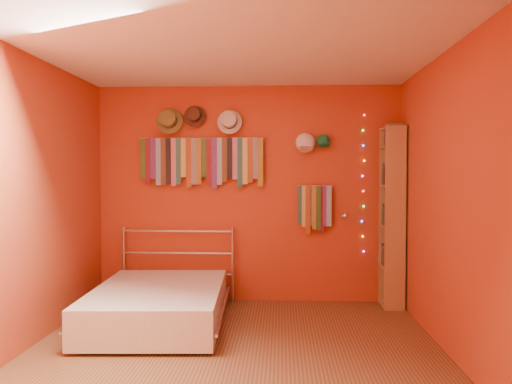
% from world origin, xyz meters
% --- Properties ---
extents(ground, '(3.50, 3.50, 0.00)m').
position_xyz_m(ground, '(0.00, 0.00, 0.00)').
color(ground, brown).
rests_on(ground, ground).
extents(back_wall, '(3.50, 0.02, 2.50)m').
position_xyz_m(back_wall, '(0.00, 1.75, 1.25)').
color(back_wall, '#A02819').
rests_on(back_wall, ground).
extents(right_wall, '(0.02, 3.50, 2.50)m').
position_xyz_m(right_wall, '(1.75, 0.00, 1.25)').
color(right_wall, '#A02819').
rests_on(right_wall, ground).
extents(left_wall, '(0.02, 3.50, 2.50)m').
position_xyz_m(left_wall, '(-1.75, 0.00, 1.25)').
color(left_wall, '#A02819').
rests_on(left_wall, ground).
extents(ceiling, '(3.50, 3.50, 0.02)m').
position_xyz_m(ceiling, '(0.00, 0.00, 2.50)').
color(ceiling, white).
rests_on(ceiling, back_wall).
extents(tie_rack, '(1.45, 0.03, 0.59)m').
position_xyz_m(tie_rack, '(-0.53, 1.68, 1.65)').
color(tie_rack, '#AFAFB4').
rests_on(tie_rack, back_wall).
extents(small_tie_rack, '(0.40, 0.03, 0.56)m').
position_xyz_m(small_tie_rack, '(0.77, 1.68, 1.11)').
color(small_tie_rack, '#AFAFB4').
rests_on(small_tie_rack, back_wall).
extents(fedora_olive, '(0.31, 0.17, 0.31)m').
position_xyz_m(fedora_olive, '(-0.91, 1.65, 2.10)').
color(fedora_olive, olive).
rests_on(fedora_olive, back_wall).
extents(fedora_brown, '(0.25, 0.14, 0.25)m').
position_xyz_m(fedora_brown, '(-0.61, 1.66, 2.15)').
color(fedora_brown, '#442718').
rests_on(fedora_brown, back_wall).
extents(fedora_white, '(0.28, 0.15, 0.28)m').
position_xyz_m(fedora_white, '(-0.21, 1.65, 2.09)').
color(fedora_white, beige).
rests_on(fedora_white, back_wall).
extents(cap_white, '(0.20, 0.25, 0.20)m').
position_xyz_m(cap_white, '(0.66, 1.70, 1.83)').
color(cap_white, white).
rests_on(cap_white, back_wall).
extents(cap_green, '(0.17, 0.21, 0.17)m').
position_xyz_m(cap_green, '(0.87, 1.70, 1.85)').
color(cap_green, '#1A7544').
rests_on(cap_green, back_wall).
extents(fairy_lights, '(0.05, 0.02, 1.58)m').
position_xyz_m(fairy_lights, '(1.32, 1.71, 1.37)').
color(fairy_lights, '#FF3333').
rests_on(fairy_lights, back_wall).
extents(reading_lamp, '(0.07, 0.28, 0.08)m').
position_xyz_m(reading_lamp, '(1.09, 1.53, 1.02)').
color(reading_lamp, '#AFAFB4').
rests_on(reading_lamp, back_wall).
extents(bookshelf, '(0.25, 0.34, 2.00)m').
position_xyz_m(bookshelf, '(1.66, 1.53, 1.02)').
color(bookshelf, '#A5834A').
rests_on(bookshelf, ground).
extents(bed, '(1.39, 1.82, 0.86)m').
position_xyz_m(bed, '(-0.81, 0.74, 0.20)').
color(bed, '#AFAFB4').
rests_on(bed, ground).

